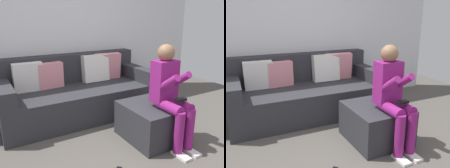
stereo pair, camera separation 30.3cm
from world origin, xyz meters
TOP-DOWN VIEW (x-y plane):
  - wall_back at (0.00, 2.15)m, footprint 5.20×0.10m
  - couch_sectional at (-0.01, 1.68)m, footprint 2.27×0.99m
  - ottoman at (0.49, 0.51)m, footprint 0.66×0.72m
  - person_seated at (0.57, 0.30)m, footprint 0.28×0.63m

SIDE VIEW (x-z plane):
  - ottoman at x=0.49m, z-range 0.00..0.44m
  - couch_sectional at x=-0.01m, z-range -0.11..0.79m
  - person_seated at x=0.57m, z-range 0.06..1.24m
  - wall_back at x=0.00m, z-range 0.00..2.64m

